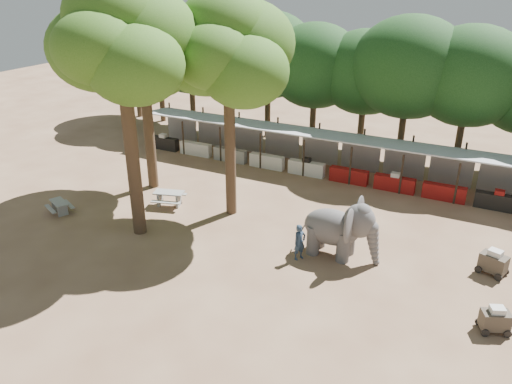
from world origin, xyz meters
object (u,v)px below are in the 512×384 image
at_px(picnic_table_far, 169,197).
at_px(picnic_table_near, 59,205).
at_px(yard_tree_center, 121,41).
at_px(cart_back, 493,262).
at_px(elephant, 341,228).
at_px(cart_front, 495,319).
at_px(handler, 300,242).
at_px(yard_tree_back, 227,50).
at_px(yard_tree_left, 142,47).

bearing_deg(picnic_table_far, picnic_table_near, -160.27).
distance_m(yard_tree_center, cart_back, 18.65).
relative_size(elephant, cart_front, 2.86).
bearing_deg(handler, yard_tree_back, 90.14).
height_order(yard_tree_left, yard_tree_center, yard_tree_center).
bearing_deg(picnic_table_far, cart_back, -14.19).
bearing_deg(handler, elephant, -24.78).
xyz_separation_m(yard_tree_left, yard_tree_center, (3.00, -5.00, 1.01)).
bearing_deg(handler, cart_back, -42.12).
distance_m(handler, picnic_table_far, 8.83).
bearing_deg(picnic_table_far, handler, -29.28).
height_order(elephant, picnic_table_far, elephant).
bearing_deg(cart_front, picnic_table_far, 145.48).
bearing_deg(cart_front, yard_tree_center, 155.56).
xyz_separation_m(yard_tree_left, handler, (11.22, -3.94, -7.35)).
distance_m(yard_tree_back, cart_back, 15.35).
bearing_deg(elephant, picnic_table_near, -169.45).
distance_m(yard_tree_left, yard_tree_center, 5.92).
xyz_separation_m(yard_tree_left, picnic_table_far, (2.62, -1.99, -7.67)).
distance_m(elephant, cart_front, 7.19).
bearing_deg(handler, yard_tree_left, 100.19).
bearing_deg(elephant, yard_tree_center, -166.89).
xyz_separation_m(cart_front, cart_back, (-0.31, 4.07, 0.05)).
xyz_separation_m(picnic_table_near, cart_front, (21.52, 0.04, 0.08)).
distance_m(yard_tree_left, handler, 13.98).
bearing_deg(cart_back, handler, -141.82).
relative_size(yard_tree_left, picnic_table_far, 5.55).
relative_size(picnic_table_far, cart_back, 1.44).
height_order(yard_tree_back, cart_back, yard_tree_back).
height_order(yard_tree_back, picnic_table_near, yard_tree_back).
xyz_separation_m(elephant, picnic_table_far, (-10.14, 0.85, -0.86)).
bearing_deg(picnic_table_near, yard_tree_back, 53.13).
xyz_separation_m(picnic_table_near, cart_back, (21.21, 4.11, 0.14)).
xyz_separation_m(yard_tree_back, cart_back, (13.11, -0.33, -7.97)).
bearing_deg(elephant, yard_tree_back, 165.39).
bearing_deg(handler, yard_tree_center, 126.89).
distance_m(picnic_table_near, cart_back, 21.61).
distance_m(elephant, cart_back, 6.59).
height_order(yard_tree_center, elephant, yard_tree_center).
height_order(elephant, handler, elephant).
bearing_deg(yard_tree_center, cart_back, 12.85).
relative_size(yard_tree_left, picnic_table_near, 6.45).
distance_m(yard_tree_back, handler, 9.75).
bearing_deg(cart_back, picnic_table_near, -149.18).
distance_m(yard_tree_center, yard_tree_back, 5.04).
height_order(yard_tree_center, handler, yard_tree_center).
height_order(elephant, picnic_table_near, elephant).
distance_m(elephant, handler, 1.97).
height_order(yard_tree_center, picnic_table_near, yard_tree_center).
distance_m(handler, cart_front, 8.33).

